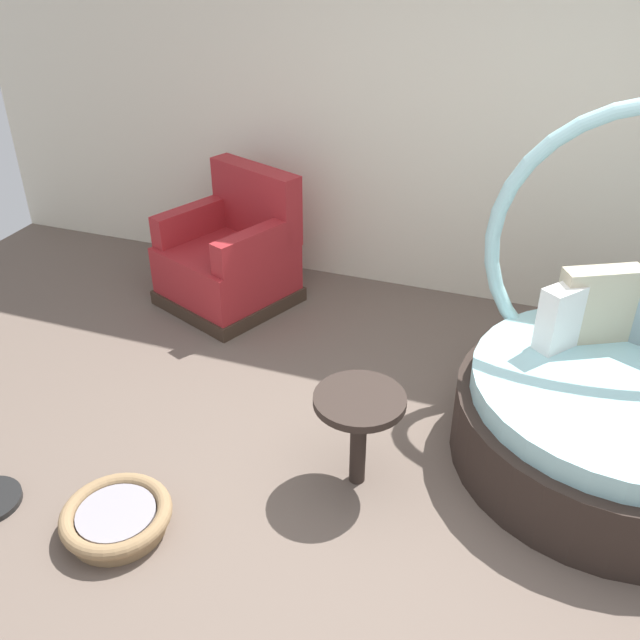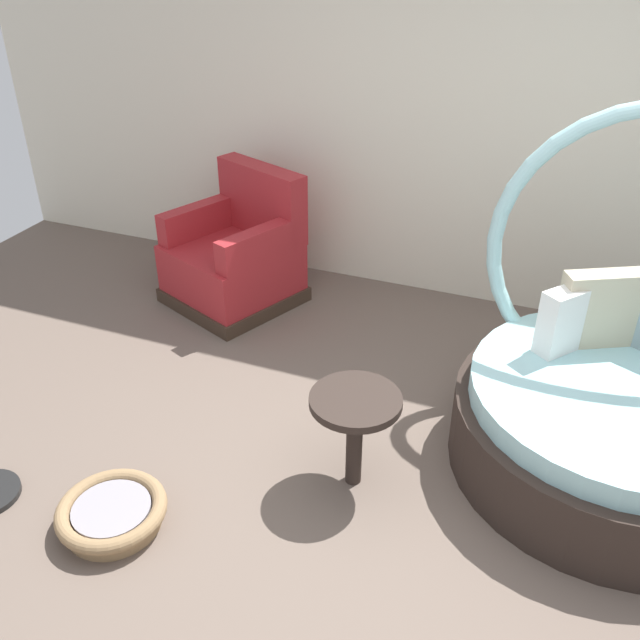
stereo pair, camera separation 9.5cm
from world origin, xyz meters
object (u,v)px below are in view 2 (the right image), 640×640
object	(u,v)px
round_daybed	(621,400)
pet_basket	(112,513)
red_armchair	(237,257)
side_table	(355,413)

from	to	relation	value
round_daybed	pet_basket	world-z (taller)	round_daybed
round_daybed	pet_basket	xyz separation A→B (m)	(-2.11, -1.36, -0.29)
round_daybed	red_armchair	bearing A→B (deg)	162.71
side_table	round_daybed	bearing A→B (deg)	29.65
pet_basket	red_armchair	bearing A→B (deg)	101.98
round_daybed	red_armchair	distance (m)	2.69
pet_basket	round_daybed	bearing A→B (deg)	32.66
red_armchair	side_table	world-z (taller)	red_armchair
round_daybed	red_armchair	size ratio (longest dim) A/B	1.69
pet_basket	side_table	size ratio (longest dim) A/B	0.98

